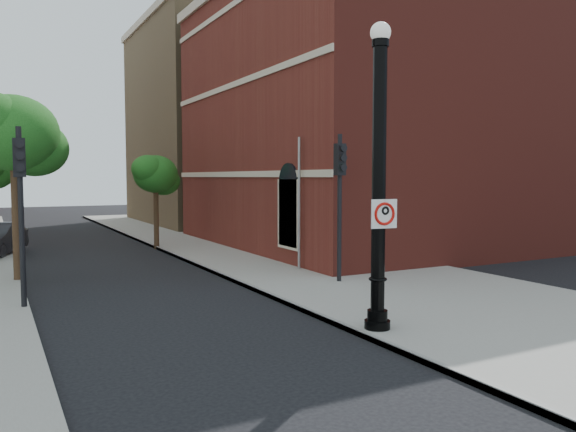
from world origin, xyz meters
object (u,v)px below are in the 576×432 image
traffic_signal_right (340,184)px  lamppost (379,193)px  traffic_signal_left (20,187)px  no_parking_sign (384,214)px

traffic_signal_right → lamppost: bearing=-113.3°
lamppost → traffic_signal_right: size_ratio=1.40×
lamppost → traffic_signal_left: lamppost is taller
lamppost → traffic_signal_right: lamppost is taller
no_parking_sign → traffic_signal_right: (2.29, 5.18, 0.56)m
no_parking_sign → traffic_signal_left: bearing=144.1°
lamppost → traffic_signal_right: (2.31, 5.01, 0.12)m
lamppost → traffic_signal_left: size_ratio=1.43×
lamppost → traffic_signal_left: bearing=138.5°
no_parking_sign → traffic_signal_left: 8.97m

